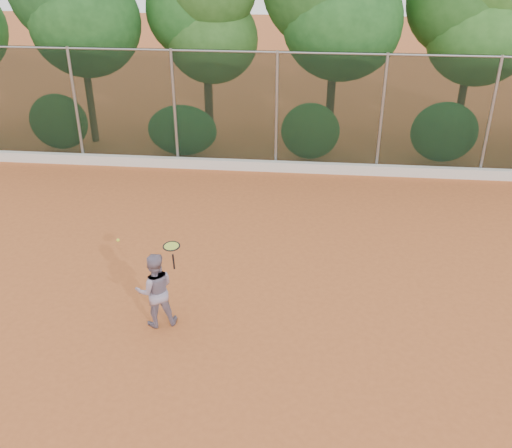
{
  "coord_description": "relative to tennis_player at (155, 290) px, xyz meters",
  "views": [
    {
      "loc": [
        1.0,
        -9.06,
        6.59
      ],
      "look_at": [
        0.0,
        1.0,
        1.25
      ],
      "focal_mm": 40.0,
      "sensor_mm": 36.0,
      "label": 1
    }
  ],
  "objects": [
    {
      "name": "foliage_backdrop",
      "position": [
        1.11,
        9.73,
        3.67
      ],
      "size": [
        23.7,
        3.63,
        7.55
      ],
      "color": "#3B2316",
      "rests_on": "ground"
    },
    {
      "name": "tennis_player",
      "position": [
        0.0,
        0.0,
        0.0
      ],
      "size": [
        0.86,
        0.77,
        1.47
      ],
      "primitive_type": "imported",
      "rotation": [
        0.0,
        0.0,
        3.49
      ],
      "color": "gray",
      "rests_on": "ground"
    },
    {
      "name": "tennis_racket",
      "position": [
        0.37,
        -0.01,
        0.91
      ],
      "size": [
        0.32,
        0.33,
        0.53
      ],
      "color": "black",
      "rests_on": "ground"
    },
    {
      "name": "chainlink_fence",
      "position": [
        1.65,
        7.75,
        1.12
      ],
      "size": [
        24.09,
        0.09,
        3.5
      ],
      "color": "black",
      "rests_on": "ground"
    },
    {
      "name": "concrete_curb",
      "position": [
        1.65,
        7.57,
        -0.59
      ],
      "size": [
        24.0,
        0.2,
        0.3
      ],
      "primitive_type": "cube",
      "color": "silver",
      "rests_on": "ground"
    },
    {
      "name": "tennis_ball_in_flight",
      "position": [
        -0.76,
        0.48,
        0.72
      ],
      "size": [
        0.06,
        0.06,
        0.06
      ],
      "color": "#CCD730",
      "rests_on": "ground"
    },
    {
      "name": "ground",
      "position": [
        1.65,
        0.75,
        -0.74
      ],
      "size": [
        80.0,
        80.0,
        0.0
      ],
      "primitive_type": "plane",
      "color": "#B95C2B",
      "rests_on": "ground"
    }
  ]
}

